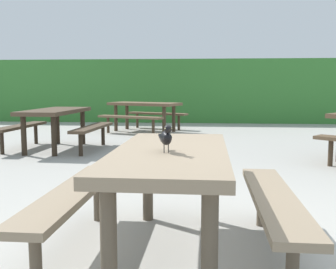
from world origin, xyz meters
name	(u,v)px	position (x,y,z in m)	size (l,w,h in m)	color
ground_plane	(222,247)	(0.00, 0.00, 0.00)	(60.00, 60.00, 0.00)	#A3A099
hedge_wall	(208,91)	(0.00, 10.96, 1.00)	(28.00, 2.15, 1.99)	#387A33
picnic_table_foreground	(171,176)	(-0.36, -0.14, 0.56)	(1.70, 1.81, 0.74)	#84725B
bird_grackle	(166,137)	(-0.38, -0.31, 0.84)	(0.12, 0.28, 0.18)	black
picnic_table_mid_right	(144,110)	(-1.65, 7.45, 0.56)	(2.21, 2.20, 0.74)	brown
picnic_table_far_centre	(55,119)	(-2.85, 4.35, 0.56)	(1.76, 1.83, 0.74)	#473828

